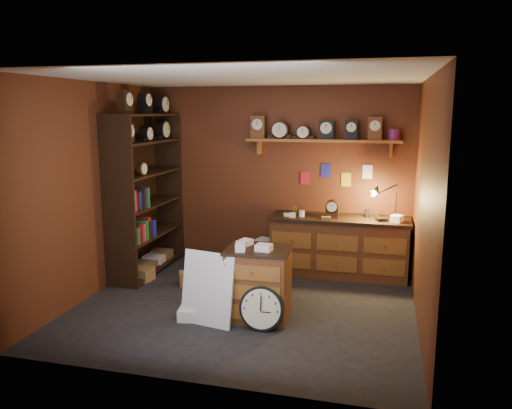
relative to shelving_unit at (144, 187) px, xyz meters
The scene contains 11 objects.
floor 2.40m from the shelving_unit, 28.68° to the right, with size 4.00×4.00×0.00m, color black.
room_shell 2.09m from the shelving_unit, 25.39° to the right, with size 4.02×3.62×2.71m.
shelving_unit is the anchor object (origin of this frame).
workbench 2.93m from the shelving_unit, 10.08° to the left, with size 1.97×0.66×1.36m.
low_cabinet 2.53m from the shelving_unit, 32.09° to the right, with size 0.74×0.63×0.91m.
big_round_clock 2.85m from the shelving_unit, 36.44° to the right, with size 0.49×0.16×0.49m.
white_panel 2.52m from the shelving_unit, 45.86° to the right, with size 0.62×0.03×0.83m, color silver.
mini_fridge 2.07m from the shelving_unit, 13.29° to the left, with size 0.52×0.54×0.45m.
floor_box_a 1.25m from the shelving_unit, 72.24° to the right, with size 0.29×0.25×0.18m, color olive.
floor_box_b 2.30m from the shelving_unit, 49.83° to the right, with size 0.22×0.26×0.13m, color white.
floor_box_c 1.50m from the shelving_unit, 27.86° to the right, with size 0.24×0.20×0.18m, color olive.
Camera 1 is at (1.55, -5.53, 2.33)m, focal length 35.00 mm.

